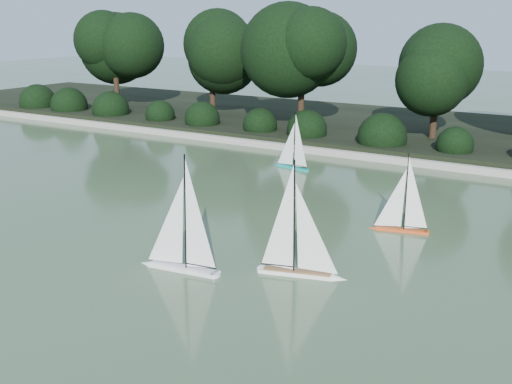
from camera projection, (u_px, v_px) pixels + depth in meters
ground at (136, 270)px, 9.62m from camera, size 80.00×80.00×0.00m
pond_coping at (367, 156)px, 16.97m from camera, size 40.00×0.35×0.18m
far_bank at (416, 131)px, 20.23m from camera, size 40.00×8.00×0.30m
tree_line at (447, 55)px, 17.65m from camera, size 26.31×3.93×4.39m
shrub_hedge at (380, 137)px, 17.61m from camera, size 29.10×1.10×1.10m
sailboat_white_a at (176, 251)px, 9.58m from camera, size 1.39×0.39×1.89m
sailboat_white_b at (304, 257)px, 9.35m from camera, size 1.35×0.57×1.86m
sailboat_orange at (397, 218)px, 11.32m from camera, size 1.09×0.42×1.50m
sailboat_teal at (290, 159)px, 16.00m from camera, size 1.11×0.36×1.51m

